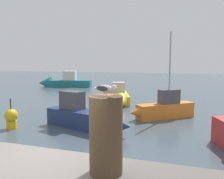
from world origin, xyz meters
TOP-DOWN VIEW (x-y plane):
  - mooring_post at (1.19, -0.51)m, footprint 0.41×0.41m
  - seagull at (1.20, -0.51)m, footprint 0.37×0.21m
  - boat_yellow at (-2.24, 12.43)m, footprint 2.68×4.92m
  - boat_teal at (-11.66, 20.97)m, footprint 6.47×3.04m
  - boat_navy at (-1.86, 5.86)m, footprint 4.33×2.13m
  - boat_orange at (1.12, 8.76)m, footprint 3.25×2.84m
  - channel_buoy at (-5.03, 4.86)m, footprint 0.56×0.56m

SIDE VIEW (x-z plane):
  - boat_yellow at x=-2.24m, z-range -0.39..1.21m
  - channel_buoy at x=-5.03m, z-range -0.19..1.14m
  - boat_navy at x=-1.86m, z-range -0.31..1.31m
  - boat_orange at x=1.12m, z-range -1.69..2.75m
  - boat_teal at x=-11.66m, z-range -0.52..1.64m
  - mooring_post at x=1.19m, z-range 1.50..2.48m
  - seagull at x=1.20m, z-range 2.50..2.64m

